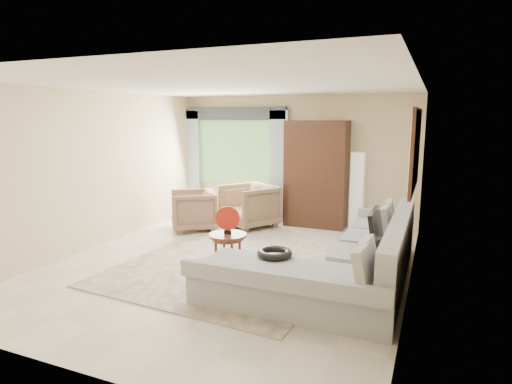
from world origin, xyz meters
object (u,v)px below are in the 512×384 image
at_px(sectional_sofa, 350,265).
at_px(floor_lamp, 357,191).
at_px(potted_plant, 206,204).
at_px(armchair_left, 193,210).
at_px(coffee_table, 228,251).
at_px(armoire, 316,174).
at_px(tv_screen, 376,228).
at_px(armchair_right, 249,206).

relative_size(sectional_sofa, floor_lamp, 2.31).
bearing_deg(potted_plant, armchair_left, -72.22).
height_order(coffee_table, armchair_left, armchair_left).
bearing_deg(armoire, floor_lamp, 4.29).
xyz_separation_m(sectional_sofa, potted_plant, (-3.68, 2.76, -0.00)).
bearing_deg(armoire, tv_screen, -59.52).
distance_m(armchair_left, armoire, 2.52).
distance_m(armoire, floor_lamp, 0.86).
distance_m(sectional_sofa, armchair_right, 3.31).
bearing_deg(armoire, coffee_table, -98.87).
bearing_deg(tv_screen, armchair_left, 160.06).
bearing_deg(sectional_sofa, potted_plant, 143.08).
bearing_deg(potted_plant, sectional_sofa, -36.92).
distance_m(coffee_table, potted_plant, 3.48).
xyz_separation_m(tv_screen, coffee_table, (-1.97, -0.45, -0.44)).
relative_size(potted_plant, floor_lamp, 0.37).
xyz_separation_m(armchair_left, armchair_right, (0.91, 0.62, 0.04)).
distance_m(tv_screen, coffee_table, 2.07).
bearing_deg(floor_lamp, armchair_right, -160.81).
xyz_separation_m(armchair_right, armoire, (1.18, 0.63, 0.62)).
distance_m(potted_plant, floor_lamp, 3.29).
relative_size(tv_screen, floor_lamp, 0.49).
relative_size(sectional_sofa, tv_screen, 4.68).
bearing_deg(armchair_left, potted_plant, 163.04).
distance_m(armchair_right, floor_lamp, 2.12).
height_order(tv_screen, armchair_left, tv_screen).
relative_size(sectional_sofa, potted_plant, 6.19).
distance_m(armchair_left, potted_plant, 1.17).
relative_size(armchair_left, potted_plant, 1.52).
relative_size(tv_screen, coffee_table, 1.37).
height_order(tv_screen, potted_plant, tv_screen).
distance_m(sectional_sofa, potted_plant, 4.60).
distance_m(sectional_sofa, armchair_left, 3.71).
bearing_deg(potted_plant, floor_lamp, 3.40).
bearing_deg(armoire, armchair_right, -151.91).
xyz_separation_m(tv_screen, armoire, (-1.50, 2.55, 0.33)).
bearing_deg(floor_lamp, tv_screen, -74.98).
xyz_separation_m(armchair_left, armoire, (2.09, 1.25, 0.66)).
distance_m(tv_screen, potted_plant, 4.65).
height_order(sectional_sofa, floor_lamp, floor_lamp).
xyz_separation_m(sectional_sofa, armoire, (-1.23, 2.90, 0.77)).
relative_size(coffee_table, armchair_right, 0.57).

